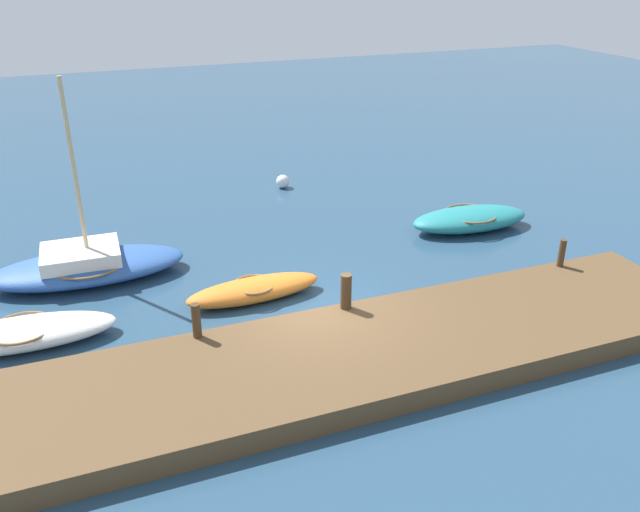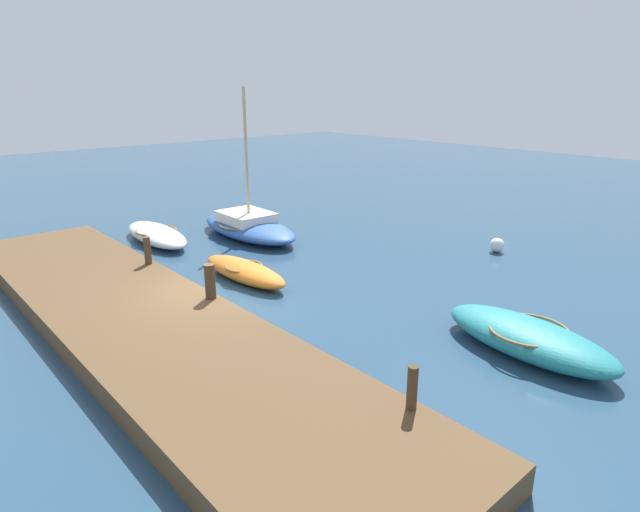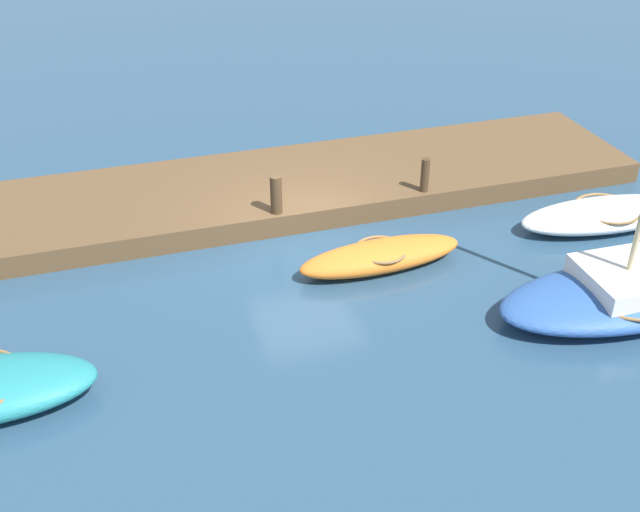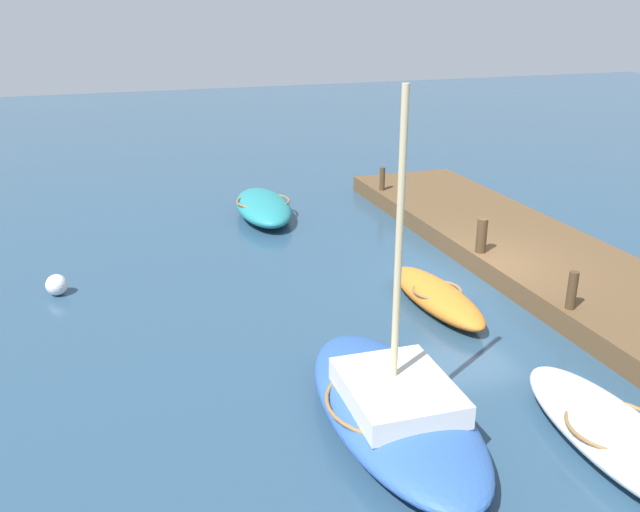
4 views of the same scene
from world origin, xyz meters
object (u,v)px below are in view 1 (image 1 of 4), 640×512
object	(u,v)px
rowboat_orange	(254,290)
mooring_post_mid_east	(562,253)
rowboat_white	(23,334)
mooring_post_mid_west	(346,291)
motorboat_teal	(470,219)
sailboat_blue	(87,265)
mooring_post_west	(196,321)
marker_buoy	(283,181)

from	to	relation	value
rowboat_orange	mooring_post_mid_east	bearing A→B (deg)	-17.27
mooring_post_mid_east	rowboat_white	bearing A→B (deg)	171.82
mooring_post_mid_west	mooring_post_mid_east	distance (m)	6.68
motorboat_teal	sailboat_blue	world-z (taller)	sailboat_blue
sailboat_blue	mooring_post_west	xyz separation A→B (m)	(2.17, -5.22, 0.52)
rowboat_white	mooring_post_mid_west	xyz separation A→B (m)	(7.67, -2.06, 0.70)
rowboat_orange	motorboat_teal	world-z (taller)	motorboat_teal
rowboat_orange	marker_buoy	distance (m)	9.39
motorboat_teal	mooring_post_west	size ratio (longest dim) A/B	4.97
sailboat_blue	marker_buoy	size ratio (longest dim) A/B	10.95
mooring_post_mid_east	mooring_post_west	bearing A→B (deg)	180.00
sailboat_blue	mooring_post_mid_west	distance (m)	7.94
mooring_post_mid_west	rowboat_white	bearing A→B (deg)	164.93
rowboat_orange	motorboat_teal	bearing A→B (deg)	12.01
sailboat_blue	motorboat_teal	bearing A→B (deg)	-2.23
mooring_post_mid_east	marker_buoy	xyz separation A→B (m)	(-4.76, 10.85, -0.68)
rowboat_white	mooring_post_mid_east	size ratio (longest dim) A/B	5.49
sailboat_blue	mooring_post_mid_west	world-z (taller)	sailboat_blue
sailboat_blue	mooring_post_mid_west	bearing A→B (deg)	-39.64
rowboat_white	marker_buoy	world-z (taller)	rowboat_white
rowboat_white	mooring_post_mid_west	distance (m)	7.97
rowboat_orange	sailboat_blue	xyz separation A→B (m)	(-4.17, 3.00, 0.14)
mooring_post_west	mooring_post_mid_east	size ratio (longest dim) A/B	1.06
sailboat_blue	mooring_post_mid_east	world-z (taller)	sailboat_blue
sailboat_blue	rowboat_white	world-z (taller)	sailboat_blue
sailboat_blue	marker_buoy	bearing A→B (deg)	37.15
mooring_post_mid_east	motorboat_teal	bearing A→B (deg)	91.97
sailboat_blue	mooring_post_mid_east	bearing A→B (deg)	-20.85
mooring_post_west	mooring_post_mid_east	world-z (taller)	mooring_post_west
mooring_post_west	marker_buoy	distance (m)	12.28
rowboat_orange	motorboat_teal	xyz separation A→B (m)	(8.32, 2.16, 0.08)
rowboat_orange	mooring_post_west	distance (m)	3.06
motorboat_teal	mooring_post_mid_east	distance (m)	4.42
mooring_post_mid_east	rowboat_orange	bearing A→B (deg)	165.29
sailboat_blue	rowboat_white	xyz separation A→B (m)	(-1.71, -3.16, -0.14)
rowboat_white	mooring_post_mid_east	world-z (taller)	mooring_post_mid_east
sailboat_blue	mooring_post_mid_west	xyz separation A→B (m)	(5.96, -5.22, 0.56)
motorboat_teal	marker_buoy	bearing A→B (deg)	129.71
mooring_post_mid_west	marker_buoy	xyz separation A→B (m)	(1.92, 10.85, -0.74)
rowboat_white	mooring_post_mid_west	size ratio (longest dim) A/B	4.79
mooring_post_mid_east	mooring_post_mid_west	bearing A→B (deg)	180.00
motorboat_teal	mooring_post_west	bearing A→B (deg)	-152.74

